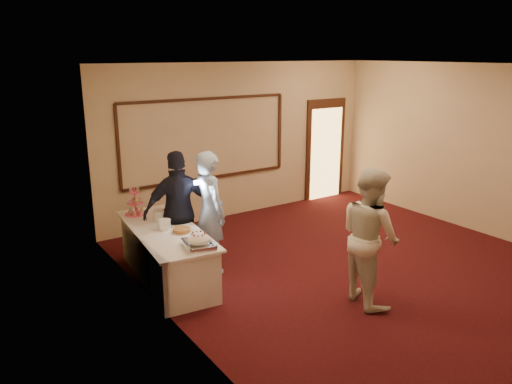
# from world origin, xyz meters

# --- Properties ---
(floor) EXTENTS (7.00, 7.00, 0.00)m
(floor) POSITION_xyz_m (0.00, 0.00, 0.00)
(floor) COLOR black
(floor) RESTS_ON ground
(room_walls) EXTENTS (6.04, 7.04, 3.02)m
(room_walls) POSITION_xyz_m (0.00, 0.00, 2.03)
(room_walls) COLOR beige
(room_walls) RESTS_ON floor
(wall_molding) EXTENTS (3.45, 0.04, 1.55)m
(wall_molding) POSITION_xyz_m (-0.80, 3.47, 1.60)
(wall_molding) COLOR black
(wall_molding) RESTS_ON room_walls
(doorway) EXTENTS (1.05, 0.07, 2.20)m
(doorway) POSITION_xyz_m (2.15, 3.45, 1.08)
(doorway) COLOR black
(doorway) RESTS_ON floor
(buffet_table) EXTENTS (1.11, 2.34, 0.77)m
(buffet_table) POSITION_xyz_m (-2.56, 1.46, 0.39)
(buffet_table) COLOR white
(buffet_table) RESTS_ON floor
(pavlova_tray) EXTENTS (0.43, 0.55, 0.18)m
(pavlova_tray) POSITION_xyz_m (-2.48, 0.60, 0.85)
(pavlova_tray) COLOR silver
(pavlova_tray) RESTS_ON buffet_table
(cupcake_stand) EXTENTS (0.32, 0.32, 0.48)m
(cupcake_stand) POSITION_xyz_m (-2.67, 2.33, 0.94)
(cupcake_stand) COLOR #EE487F
(cupcake_stand) RESTS_ON buffet_table
(plate_stack_a) EXTENTS (0.18, 0.18, 0.15)m
(plate_stack_a) POSITION_xyz_m (-2.58, 1.44, 0.84)
(plate_stack_a) COLOR white
(plate_stack_a) RESTS_ON buffet_table
(plate_stack_b) EXTENTS (0.20, 0.20, 0.17)m
(plate_stack_b) POSITION_xyz_m (-2.49, 1.82, 0.85)
(plate_stack_b) COLOR white
(plate_stack_b) RESTS_ON buffet_table
(tart) EXTENTS (0.28, 0.28, 0.06)m
(tart) POSITION_xyz_m (-2.43, 1.21, 0.80)
(tart) COLOR white
(tart) RESTS_ON buffet_table
(man) EXTENTS (0.46, 0.68, 1.83)m
(man) POSITION_xyz_m (-1.88, 1.41, 0.91)
(man) COLOR #98BCEE
(man) RESTS_ON floor
(woman) EXTENTS (0.84, 1.00, 1.81)m
(woman) POSITION_xyz_m (-0.63, -0.58, 0.90)
(woman) COLOR silver
(woman) RESTS_ON floor
(guest) EXTENTS (1.13, 0.65, 1.82)m
(guest) POSITION_xyz_m (-2.23, 1.69, 0.91)
(guest) COLOR black
(guest) RESTS_ON floor
(camera_flash) EXTENTS (0.08, 0.06, 0.05)m
(camera_flash) POSITION_xyz_m (-2.08, 1.41, 1.39)
(camera_flash) COLOR white
(camera_flash) RESTS_ON guest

